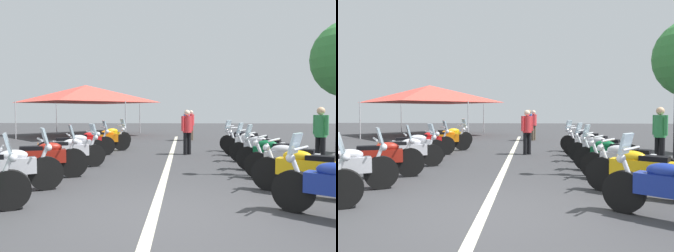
% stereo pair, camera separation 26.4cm
% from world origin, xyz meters
% --- Properties ---
extents(ground_plane, '(80.00, 80.00, 0.00)m').
position_xyz_m(ground_plane, '(0.00, 0.00, 0.00)').
color(ground_plane, '#38383A').
extents(lane_centre_stripe, '(21.47, 0.16, 0.01)m').
position_xyz_m(lane_centre_stripe, '(5.34, 0.00, 0.00)').
color(lane_centre_stripe, beige).
rests_on(lane_centre_stripe, ground_plane).
extents(motorcycle_left_row_1, '(1.23, 1.95, 1.22)m').
position_xyz_m(motorcycle_left_row_1, '(1.27, 2.86, 0.47)').
color(motorcycle_left_row_1, black).
rests_on(motorcycle_left_row_1, ground_plane).
extents(motorcycle_left_row_2, '(1.01, 1.91, 1.23)m').
position_xyz_m(motorcycle_left_row_2, '(2.67, 2.72, 0.48)').
color(motorcycle_left_row_2, black).
rests_on(motorcycle_left_row_2, ground_plane).
extents(motorcycle_left_row_3, '(1.31, 1.85, 1.20)m').
position_xyz_m(motorcycle_left_row_3, '(4.09, 2.65, 0.46)').
color(motorcycle_left_row_3, black).
rests_on(motorcycle_left_row_3, ground_plane).
extents(motorcycle_left_row_4, '(1.06, 1.98, 1.01)m').
position_xyz_m(motorcycle_left_row_4, '(5.27, 2.89, 0.46)').
color(motorcycle_left_row_4, black).
rests_on(motorcycle_left_row_4, ground_plane).
extents(motorcycle_left_row_5, '(1.05, 1.89, 1.22)m').
position_xyz_m(motorcycle_left_row_5, '(6.74, 2.89, 0.47)').
color(motorcycle_left_row_5, black).
rests_on(motorcycle_left_row_5, ground_plane).
extents(motorcycle_left_row_6, '(1.12, 1.99, 1.01)m').
position_xyz_m(motorcycle_left_row_6, '(8.11, 2.64, 0.46)').
color(motorcycle_left_row_6, black).
rests_on(motorcycle_left_row_6, ground_plane).
extents(motorcycle_left_row_7, '(1.24, 1.81, 1.22)m').
position_xyz_m(motorcycle_left_row_7, '(9.45, 2.72, 0.47)').
color(motorcycle_left_row_7, black).
rests_on(motorcycle_left_row_7, ground_plane).
extents(motorcycle_right_row_1, '(1.23, 1.83, 1.01)m').
position_xyz_m(motorcycle_right_row_1, '(1.42, -2.67, 0.46)').
color(motorcycle_right_row_1, black).
rests_on(motorcycle_right_row_1, ground_plane).
extents(motorcycle_right_row_2, '(1.15, 1.91, 0.98)m').
position_xyz_m(motorcycle_right_row_2, '(2.68, -2.77, 0.45)').
color(motorcycle_right_row_2, black).
rests_on(motorcycle_right_row_2, ground_plane).
extents(motorcycle_right_row_3, '(1.03, 1.84, 1.20)m').
position_xyz_m(motorcycle_right_row_3, '(3.90, -2.71, 0.46)').
color(motorcycle_right_row_3, black).
rests_on(motorcycle_right_row_3, ground_plane).
extents(motorcycle_right_row_4, '(1.11, 1.95, 1.19)m').
position_xyz_m(motorcycle_right_row_4, '(5.34, -2.78, 0.46)').
color(motorcycle_right_row_4, black).
rests_on(motorcycle_right_row_4, ground_plane).
extents(motorcycle_right_row_5, '(1.28, 1.88, 0.99)m').
position_xyz_m(motorcycle_right_row_5, '(6.69, -2.73, 0.45)').
color(motorcycle_right_row_5, black).
rests_on(motorcycle_right_row_5, ground_plane).
extents(motorcycle_right_row_6, '(1.28, 1.74, 1.20)m').
position_xyz_m(motorcycle_right_row_6, '(8.00, -2.68, 0.46)').
color(motorcycle_right_row_6, black).
rests_on(motorcycle_right_row_6, ground_plane).
extents(traffic_cone_0, '(0.36, 0.36, 0.61)m').
position_xyz_m(traffic_cone_0, '(5.20, 3.93, 0.29)').
color(traffic_cone_0, orange).
rests_on(traffic_cone_0, ground_plane).
extents(bystander_0, '(0.46, 0.33, 1.60)m').
position_xyz_m(bystander_0, '(13.37, -0.84, 0.93)').
color(bystander_0, brown).
rests_on(bystander_0, ground_plane).
extents(bystander_1, '(0.49, 0.32, 1.66)m').
position_xyz_m(bystander_1, '(4.83, -4.25, 0.97)').
color(bystander_1, black).
rests_on(bystander_1, ground_plane).
extents(bystander_2, '(0.38, 0.42, 1.59)m').
position_xyz_m(bystander_2, '(7.30, -0.57, 0.92)').
color(bystander_2, black).
rests_on(bystander_2, ground_plane).
extents(bystander_3, '(0.50, 0.32, 1.62)m').
position_xyz_m(bystander_3, '(13.08, -0.60, 0.95)').
color(bystander_3, brown).
rests_on(bystander_3, ground_plane).
extents(event_tent, '(6.79, 6.79, 3.20)m').
position_xyz_m(event_tent, '(16.68, 5.77, 2.65)').
color(event_tent, '#E54C3F').
rests_on(event_tent, ground_plane).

